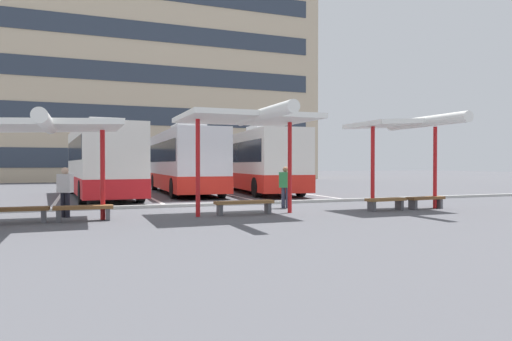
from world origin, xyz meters
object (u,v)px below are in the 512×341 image
at_px(waiting_shelter_2, 410,126).
at_px(waiting_passenger_0, 285,184).
at_px(coach_bus_1, 184,162).
at_px(waiting_passenger_2, 65,189).
at_px(coach_bus_0, 102,162).
at_px(waiting_shelter_0, 49,127).
at_px(bench_0, 14,211).
at_px(bench_3, 386,201).
at_px(waiting_shelter_1, 249,120).
at_px(bench_4, 426,200).
at_px(coach_bus_2, 257,162).
at_px(bench_1, 84,210).
at_px(bench_2, 244,204).

xyz_separation_m(waiting_shelter_2, waiting_passenger_0, (-3.82, 2.30, -2.14)).
distance_m(coach_bus_1, waiting_passenger_2, 11.78).
distance_m(coach_bus_0, waiting_shelter_0, 9.95).
distance_m(bench_0, bench_3, 11.84).
height_order(bench_0, bench_3, same).
bearing_deg(coach_bus_0, waiting_shelter_1, -67.84).
bearing_deg(bench_3, coach_bus_0, 131.58).
distance_m(waiting_shelter_2, bench_4, 2.85).
height_order(waiting_shelter_0, bench_0, waiting_shelter_0).
relative_size(coach_bus_2, bench_4, 6.95).
height_order(coach_bus_0, bench_0, coach_bus_0).
relative_size(waiting_shelter_2, bench_4, 2.60).
bearing_deg(bench_4, waiting_passenger_2, 171.69).
height_order(bench_1, waiting_passenger_2, waiting_passenger_2).
xyz_separation_m(coach_bus_1, waiting_shelter_1, (-0.39, -11.73, 1.33)).
distance_m(bench_3, bench_4, 1.80).
bearing_deg(waiting_shelter_1, coach_bus_0, 112.16).
bearing_deg(bench_1, coach_bus_1, 64.86).
bearing_deg(waiting_shelter_2, coach_bus_1, 114.61).
bearing_deg(bench_0, bench_2, -0.56).
bearing_deg(coach_bus_2, coach_bus_1, 171.21).
relative_size(bench_0, waiting_passenger_0, 1.15).
bearing_deg(bench_4, coach_bus_0, 136.83).
relative_size(coach_bus_0, bench_2, 5.43).
distance_m(bench_2, waiting_passenger_0, 2.64).
bearing_deg(waiting_shelter_2, bench_1, 175.78).
bearing_deg(waiting_passenger_2, coach_bus_0, 80.62).
height_order(waiting_shelter_0, waiting_shelter_1, waiting_shelter_1).
bearing_deg(bench_1, waiting_shelter_0, -173.80).
distance_m(waiting_shelter_0, waiting_passenger_0, 8.34).
height_order(coach_bus_1, bench_0, coach_bus_1).
bearing_deg(coach_bus_1, bench_0, -122.37).
relative_size(bench_0, bench_2, 0.89).
xyz_separation_m(coach_bus_0, coach_bus_2, (8.64, 1.07, 0.01)).
height_order(waiting_shelter_2, waiting_passenger_2, waiting_shelter_2).
relative_size(waiting_shelter_2, bench_3, 2.66).
height_order(coach_bus_2, bench_2, coach_bus_2).
xyz_separation_m(waiting_passenger_0, waiting_passenger_2, (-7.62, -0.31, -0.00)).
xyz_separation_m(waiting_shelter_0, bench_2, (5.85, 0.14, -2.34)).
height_order(bench_1, bench_2, same).
distance_m(waiting_shelter_1, waiting_passenger_2, 6.10).
bearing_deg(bench_0, coach_bus_1, 57.63).
xyz_separation_m(waiting_shelter_2, waiting_passenger_2, (-11.44, 1.99, -2.14)).
relative_size(waiting_shelter_0, waiting_shelter_1, 0.95).
height_order(coach_bus_1, waiting_passenger_0, coach_bus_1).
xyz_separation_m(coach_bus_0, waiting_passenger_2, (-1.40, -8.46, -0.85)).
distance_m(waiting_shelter_0, waiting_passenger_2, 2.24).
height_order(bench_1, bench_3, same).
bearing_deg(bench_3, waiting_passenger_2, 170.08).
distance_m(coach_bus_2, bench_0, 15.57).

